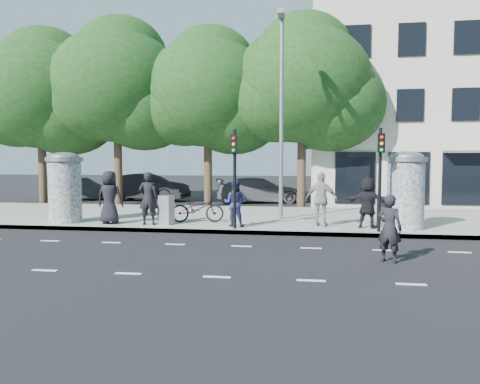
% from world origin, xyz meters
% --- Properties ---
extents(ground, '(120.00, 120.00, 0.00)m').
position_xyz_m(ground, '(0.00, 0.00, 0.00)').
color(ground, black).
rests_on(ground, ground).
extents(sidewalk, '(40.00, 8.00, 0.15)m').
position_xyz_m(sidewalk, '(0.00, 7.50, 0.07)').
color(sidewalk, gray).
rests_on(sidewalk, ground).
extents(curb, '(40.00, 0.10, 0.16)m').
position_xyz_m(curb, '(0.00, 3.55, 0.07)').
color(curb, slate).
rests_on(curb, ground).
extents(lane_dash_near, '(32.00, 0.12, 0.01)m').
position_xyz_m(lane_dash_near, '(0.00, -2.20, 0.00)').
color(lane_dash_near, silver).
rests_on(lane_dash_near, ground).
extents(lane_dash_far, '(32.00, 0.12, 0.01)m').
position_xyz_m(lane_dash_far, '(0.00, 1.40, 0.00)').
color(lane_dash_far, silver).
rests_on(lane_dash_far, ground).
extents(ad_column_left, '(1.36, 1.36, 2.65)m').
position_xyz_m(ad_column_left, '(-7.20, 4.50, 1.54)').
color(ad_column_left, beige).
rests_on(ad_column_left, sidewalk).
extents(ad_column_right, '(1.36, 1.36, 2.65)m').
position_xyz_m(ad_column_right, '(5.20, 4.70, 1.54)').
color(ad_column_right, beige).
rests_on(ad_column_right, sidewalk).
extents(traffic_pole_near, '(0.22, 0.31, 3.40)m').
position_xyz_m(traffic_pole_near, '(-0.60, 3.79, 2.23)').
color(traffic_pole_near, black).
rests_on(traffic_pole_near, sidewalk).
extents(traffic_pole_far, '(0.22, 0.31, 3.40)m').
position_xyz_m(traffic_pole_far, '(4.20, 3.79, 2.23)').
color(traffic_pole_far, black).
rests_on(traffic_pole_far, sidewalk).
extents(street_lamp, '(0.25, 0.93, 8.00)m').
position_xyz_m(street_lamp, '(0.80, 6.63, 4.79)').
color(street_lamp, slate).
rests_on(street_lamp, sidewalk).
extents(tree_far_left, '(7.20, 7.20, 9.26)m').
position_xyz_m(tree_far_left, '(-13.00, 12.50, 6.19)').
color(tree_far_left, '#38281C').
rests_on(tree_far_left, ground).
extents(tree_mid_left, '(7.20, 7.20, 9.57)m').
position_xyz_m(tree_mid_left, '(-8.50, 12.50, 6.50)').
color(tree_mid_left, '#38281C').
rests_on(tree_mid_left, ground).
extents(tree_near_left, '(6.80, 6.80, 8.97)m').
position_xyz_m(tree_near_left, '(-3.50, 12.70, 6.06)').
color(tree_near_left, '#38281C').
rests_on(tree_near_left, ground).
extents(tree_center, '(7.00, 7.00, 9.30)m').
position_xyz_m(tree_center, '(1.50, 12.30, 6.31)').
color(tree_center, '#38281C').
rests_on(tree_center, ground).
extents(building, '(20.30, 15.85, 12.00)m').
position_xyz_m(building, '(12.00, 19.99, 5.99)').
color(building, beige).
rests_on(building, ground).
extents(ped_a, '(0.96, 0.63, 1.96)m').
position_xyz_m(ped_a, '(-5.36, 4.35, 1.13)').
color(ped_a, black).
rests_on(ped_a, sidewalk).
extents(ped_b, '(0.75, 0.54, 1.93)m').
position_xyz_m(ped_b, '(-3.86, 4.32, 1.12)').
color(ped_b, black).
rests_on(ped_b, sidewalk).
extents(ped_c, '(0.86, 0.70, 1.65)m').
position_xyz_m(ped_c, '(-0.69, 4.41, 0.98)').
color(ped_c, navy).
rests_on(ped_c, sidewalk).
extents(ped_e, '(1.24, 0.87, 1.92)m').
position_xyz_m(ped_e, '(2.35, 4.85, 1.11)').
color(ped_e, '#939396').
rests_on(ped_e, sidewalk).
extents(ped_f, '(1.75, 1.12, 1.78)m').
position_xyz_m(ped_f, '(3.93, 4.68, 1.04)').
color(ped_f, black).
rests_on(ped_f, sidewalk).
extents(man_road, '(0.73, 0.65, 1.68)m').
position_xyz_m(man_road, '(3.89, -0.11, 0.84)').
color(man_road, black).
rests_on(man_road, ground).
extents(bicycle, '(0.99, 2.08, 1.05)m').
position_xyz_m(bicycle, '(-2.26, 5.23, 0.67)').
color(bicycle, black).
rests_on(bicycle, sidewalk).
extents(cabinet_left, '(0.60, 0.52, 1.06)m').
position_xyz_m(cabinet_left, '(-3.26, 4.52, 0.68)').
color(cabinet_left, gray).
rests_on(cabinet_left, sidewalk).
extents(cabinet_right, '(0.58, 0.47, 1.06)m').
position_xyz_m(cabinet_right, '(4.60, 5.10, 0.68)').
color(cabinet_right, slate).
rests_on(cabinet_right, sidewalk).
extents(car_left, '(3.44, 4.76, 1.51)m').
position_xyz_m(car_left, '(-12.09, 15.48, 0.75)').
color(car_left, '#5B5C62').
rests_on(car_left, ground).
extents(car_mid, '(2.17, 5.14, 1.65)m').
position_xyz_m(car_mid, '(-7.87, 15.37, 0.83)').
color(car_mid, black).
rests_on(car_mid, ground).
extents(car_right, '(3.29, 5.37, 1.45)m').
position_xyz_m(car_right, '(-0.97, 15.15, 0.73)').
color(car_right, slate).
rests_on(car_right, ground).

